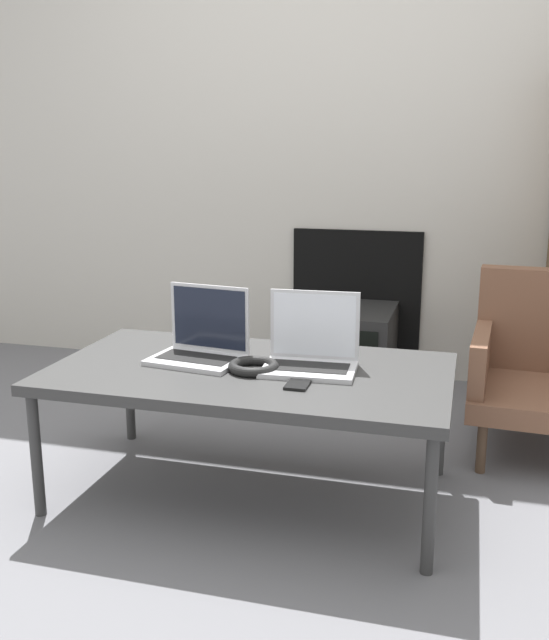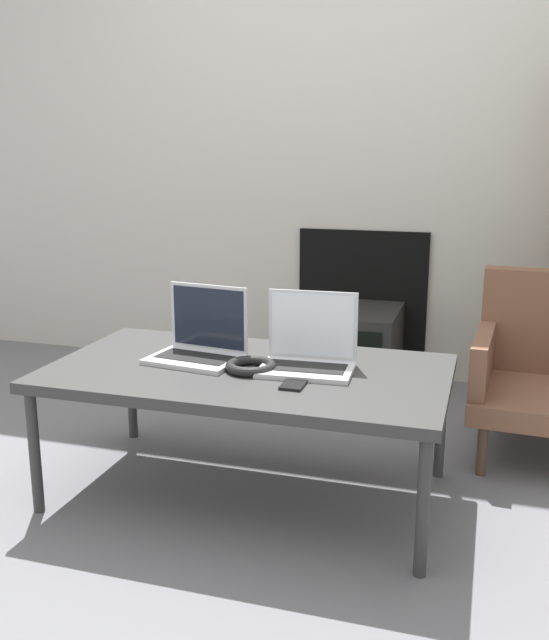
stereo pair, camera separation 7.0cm
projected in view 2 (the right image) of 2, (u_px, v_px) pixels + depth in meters
The scene contains 9 objects.
ground_plane at pixel (217, 537), 2.17m from camera, with size 14.00×14.00×0.00m, color slate.
wall_back at pixel (344, 120), 3.51m from camera, with size 7.00×0.08×2.60m.
table at pixel (248, 377), 2.35m from camera, with size 1.30×0.72×0.45m.
laptop_left at pixel (200, 342), 2.43m from camera, with size 0.32×0.25×0.25m.
laptop_right at pixel (309, 351), 2.32m from camera, with size 0.31×0.23×0.25m.
headphones at pixel (251, 366), 2.30m from camera, with size 0.17×0.17×0.03m.
phone at pixel (295, 383), 2.17m from camera, with size 0.07×0.13×0.01m.
tv at pixel (351, 349), 3.46m from camera, with size 0.44×0.49×0.40m.
armchair at pixel (549, 363), 2.74m from camera, with size 0.57×0.60×0.68m.
Camera 2 is at (0.74, -1.81, 1.15)m, focal length 40.00 mm.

